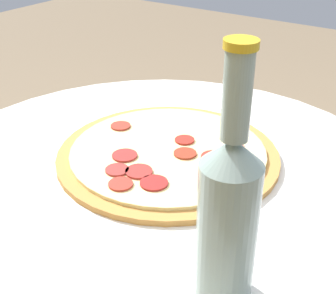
{
  "coord_description": "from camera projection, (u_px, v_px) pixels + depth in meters",
  "views": [
    {
      "loc": [
        -0.38,
        0.53,
        1.18
      ],
      "look_at": [
        0.01,
        -0.04,
        0.8
      ],
      "focal_mm": 50.0,
      "sensor_mm": 36.0,
      "label": 1
    }
  ],
  "objects": [
    {
      "name": "table",
      "position": [
        160.0,
        263.0,
        0.86
      ],
      "size": [
        0.82,
        0.82,
        0.78
      ],
      "color": "silver",
      "rests_on": "ground_plane"
    },
    {
      "name": "beer_bottle",
      "position": [
        228.0,
        213.0,
        0.48
      ],
      "size": [
        0.07,
        0.07,
        0.29
      ],
      "color": "gray",
      "rests_on": "table"
    },
    {
      "name": "pizza",
      "position": [
        168.0,
        154.0,
        0.8
      ],
      "size": [
        0.38,
        0.38,
        0.02
      ],
      "color": "#B77F3D",
      "rests_on": "table"
    }
  ]
}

